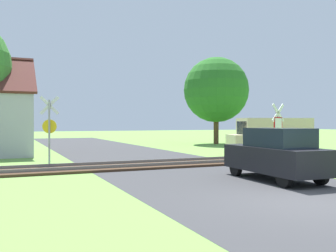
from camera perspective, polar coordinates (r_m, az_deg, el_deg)
name	(u,v)px	position (r m, az deg, el deg)	size (l,w,h in m)	color
ground_plane	(312,203)	(9.91, 21.07, -10.95)	(160.00, 160.00, 0.00)	#6B9942
road_asphalt	(260,190)	(11.40, 13.88, -9.41)	(7.45, 80.00, 0.01)	#38383A
rail_track	(167,164)	(17.30, -0.19, -5.82)	(60.00, 2.60, 0.22)	#422D1E
stop_sign_near	(277,129)	(17.92, 16.33, -0.41)	(0.86, 0.23, 2.86)	brown
crossing_sign_far	(49,126)	(17.91, -17.63, 0.07)	(0.85, 0.26, 3.20)	#9E9EA5
tree_far	(216,90)	(35.02, 7.35, 5.47)	(6.01, 6.01, 8.01)	#513823
mail_truck	(271,135)	(23.69, 15.48, -1.26)	(5.20, 2.96, 2.24)	beige
parked_car	(276,154)	(13.28, 16.11, -4.13)	(1.78, 4.05, 1.78)	black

